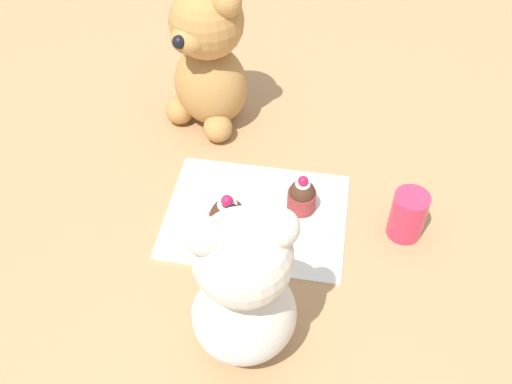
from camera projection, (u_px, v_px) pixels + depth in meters
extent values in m
plane|color=tan|center=(256.00, 216.00, 0.93)|extent=(4.00, 4.00, 0.00)
cube|color=silver|center=(256.00, 215.00, 0.93)|extent=(0.28, 0.21, 0.01)
ellipsoid|color=silver|center=(244.00, 315.00, 0.73)|extent=(0.16, 0.15, 0.15)
sphere|color=silver|center=(243.00, 257.00, 0.64)|extent=(0.11, 0.11, 0.11)
ellipsoid|color=silver|center=(238.00, 230.00, 0.68)|extent=(0.07, 0.06, 0.04)
sphere|color=black|center=(236.00, 213.00, 0.69)|extent=(0.02, 0.02, 0.02)
sphere|color=silver|center=(280.00, 228.00, 0.61)|extent=(0.04, 0.04, 0.04)
sphere|color=silver|center=(204.00, 236.00, 0.61)|extent=(0.04, 0.04, 0.04)
sphere|color=silver|center=(272.00, 305.00, 0.80)|extent=(0.05, 0.05, 0.05)
sphere|color=silver|center=(210.00, 312.00, 0.79)|extent=(0.05, 0.05, 0.05)
ellipsoid|color=#B78447|center=(211.00, 85.00, 1.04)|extent=(0.17, 0.16, 0.15)
sphere|color=#B78447|center=(207.00, 22.00, 0.95)|extent=(0.12, 0.12, 0.12)
ellipsoid|color=#B78447|center=(188.00, 39.00, 0.93)|extent=(0.07, 0.07, 0.05)
sphere|color=black|center=(179.00, 42.00, 0.91)|extent=(0.02, 0.02, 0.02)
sphere|color=#B78447|center=(227.00, 2.00, 0.90)|extent=(0.05, 0.05, 0.05)
sphere|color=#B78447|center=(180.00, 110.00, 1.07)|extent=(0.05, 0.05, 0.05)
sphere|color=#B78447|center=(218.00, 128.00, 1.04)|extent=(0.05, 0.05, 0.05)
cylinder|color=#993333|center=(228.00, 222.00, 0.90)|extent=(0.06, 0.06, 0.03)
sphere|color=#472819|center=(228.00, 216.00, 0.89)|extent=(0.05, 0.05, 0.05)
cylinder|color=white|center=(227.00, 205.00, 0.87)|extent=(0.03, 0.03, 0.00)
sphere|color=#B71947|center=(227.00, 201.00, 0.86)|extent=(0.02, 0.02, 0.02)
cylinder|color=#993333|center=(301.00, 200.00, 0.93)|extent=(0.04, 0.04, 0.03)
sphere|color=#472819|center=(302.00, 193.00, 0.91)|extent=(0.04, 0.04, 0.04)
cylinder|color=white|center=(303.00, 184.00, 0.90)|extent=(0.02, 0.02, 0.00)
sphere|color=#B71947|center=(303.00, 181.00, 0.89)|extent=(0.02, 0.02, 0.02)
cylinder|color=#DB3356|center=(408.00, 215.00, 0.88)|extent=(0.05, 0.05, 0.08)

